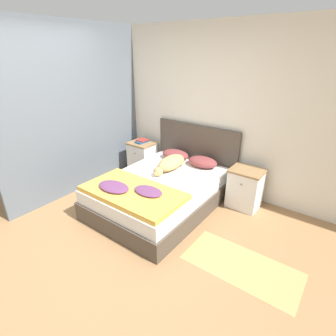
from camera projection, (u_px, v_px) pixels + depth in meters
The scene contains 13 objects.
ground_plane at pixel (107, 243), 3.19m from camera, with size 16.00×16.00×0.00m, color #997047.
wall_back at pixel (200, 109), 4.22m from camera, with size 9.00×0.06×2.55m.
wall_side_left at pixel (89, 109), 4.21m from camera, with size 0.06×3.10×2.55m.
bed at pixel (160, 193), 3.87m from camera, with size 1.43×1.95×0.45m.
headboard at pixel (196, 153), 4.47m from camera, with size 1.51×0.06×1.04m.
nightstand_left at pixel (142, 158), 4.93m from camera, with size 0.46×0.40×0.60m.
nightstand_right at pixel (245, 188), 3.83m from camera, with size 0.46×0.40×0.60m.
pillow_left at pixel (175, 155), 4.45m from camera, with size 0.49×0.33×0.15m.
pillow_right at pixel (203, 162), 4.16m from camera, with size 0.49×0.33×0.15m.
quilt at pixel (132, 192), 3.35m from camera, with size 1.32×0.72×0.12m.
dog at pixel (171, 163), 4.05m from camera, with size 0.29×0.79×0.21m.
book_stack at pixel (142, 141), 4.80m from camera, with size 0.18×0.24×0.05m.
rug at pixel (241, 266), 2.85m from camera, with size 1.23×0.60×0.00m.
Camera 1 is at (2.11, -1.59, 2.15)m, focal length 28.00 mm.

